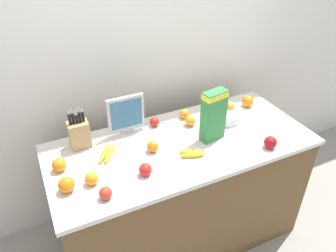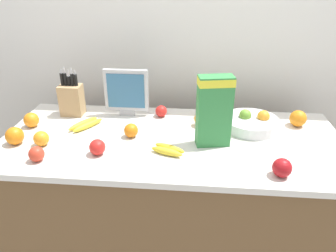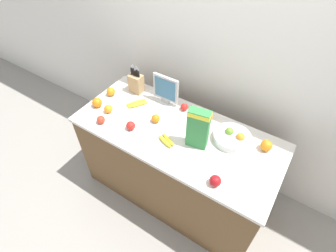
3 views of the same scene
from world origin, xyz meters
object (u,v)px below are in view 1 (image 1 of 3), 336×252
Objects in this scene: small_monitor at (126,114)px; orange_by_cereal at (59,165)px; cereal_box at (214,114)px; orange_mid_left at (190,121)px; apple_near_bananas at (154,122)px; orange_front_left at (152,146)px; apple_rightmost at (106,193)px; apple_middle at (270,142)px; banana_bunch_right at (107,153)px; orange_front_right at (66,185)px; orange_near_bowl at (184,114)px; knife_block at (79,134)px; apple_front at (145,170)px; orange_back_center at (248,101)px; banana_bunch_left at (192,153)px; orange_front_center at (91,179)px.

small_monitor reaches higher than orange_by_cereal.
orange_mid_left is (-0.05, 0.19, -0.15)m from cereal_box.
orange_front_left reaches higher than apple_near_bananas.
apple_rightmost is 1.04m from apple_middle.
banana_bunch_right is 2.23× the size of orange_front_right.
orange_near_bowl reaches higher than apple_near_bananas.
apple_middle is (1.06, -0.52, -0.05)m from knife_block.
orange_back_center is at bearing 21.17° from apple_front.
apple_front is (-0.32, -0.04, 0.02)m from banana_bunch_left.
banana_bunch_left is 0.74m from orange_back_center.
knife_block reaches higher than orange_by_cereal.
orange_front_right is at bearing -88.01° from orange_by_cereal.
orange_front_center is at bearing -131.42° from small_monitor.
orange_front_center reaches higher than orange_front_left.
cereal_box is (0.79, -0.28, 0.09)m from knife_block.
banana_bunch_left is 2.58× the size of apple_near_bananas.
banana_bunch_left is 0.88× the size of banana_bunch_right.
orange_near_bowl is at bearing 22.84° from orange_front_right.
knife_block reaches higher than apple_rightmost.
small_monitor reaches higher than orange_front_left.
apple_front is at bearing -144.29° from orange_mid_left.
orange_near_bowl is at bearing 15.64° from banana_bunch_right.
apple_middle is at bearing -111.19° from orange_back_center.
apple_middle reaches higher than apple_front.
apple_front reaches higher than orange_front_left.
cereal_box is at bearing -19.38° from knife_block.
orange_front_right reaches higher than apple_front.
small_monitor is 0.93m from apple_middle.
cereal_box is 0.56m from apple_front.
banana_bunch_left is 0.58m from apple_rightmost.
banana_bunch_right is 2.72× the size of orange_front_left.
banana_bunch_left is at bearing -163.05° from cereal_box.
orange_front_center is at bearing -93.83° from knife_block.
apple_front reaches higher than apple_near_bananas.
knife_block is at bearing -178.72° from orange_near_bowl.
knife_block is 3.85× the size of orange_front_center.
orange_back_center is 0.51m from orange_near_bowl.
orange_front_center is (-0.81, -0.09, -0.15)m from cereal_box.
apple_middle is 0.92× the size of orange_front_right.
cereal_box reaches higher than orange_front_right.
cereal_box is 0.33m from orange_near_bowl.
orange_back_center reaches higher than apple_rightmost.
apple_rightmost is 1.04× the size of apple_near_bananas.
knife_block is 3.95× the size of orange_front_left.
banana_bunch_right is 0.35m from orange_front_right.
apple_rightmost reaches higher than apple_near_bananas.
cereal_box reaches higher than banana_bunch_right.
knife_block is 0.46m from orange_front_left.
orange_front_center is at bearing -165.71° from orange_back_center.
orange_by_cereal reaches higher than orange_front_left.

